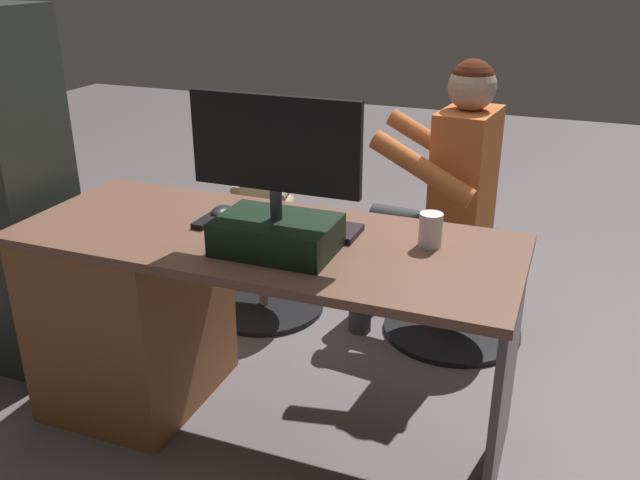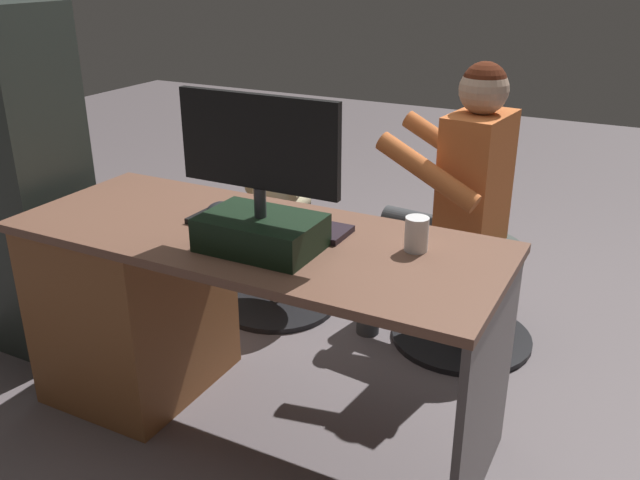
% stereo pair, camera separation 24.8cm
% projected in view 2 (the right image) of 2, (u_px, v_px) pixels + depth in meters
% --- Properties ---
extents(ground_plane, '(10.00, 10.00, 0.00)m').
position_uv_depth(ground_plane, '(317.00, 360.00, 2.78)').
color(ground_plane, '#675D60').
extents(desk, '(1.60, 0.64, 0.72)m').
position_uv_depth(desk, '(159.00, 297.00, 2.45)').
color(desk, brown).
rests_on(desk, ground_plane).
extents(monitor, '(0.51, 0.24, 0.46)m').
position_uv_depth(monitor, '(260.00, 206.00, 1.98)').
color(monitor, black).
rests_on(monitor, desk).
extents(keyboard, '(0.42, 0.14, 0.02)m').
position_uv_depth(keyboard, '(287.00, 224.00, 2.18)').
color(keyboard, black).
rests_on(keyboard, desk).
extents(computer_mouse, '(0.06, 0.10, 0.04)m').
position_uv_depth(computer_mouse, '(218.00, 208.00, 2.30)').
color(computer_mouse, black).
rests_on(computer_mouse, desk).
extents(cup, '(0.07, 0.07, 0.10)m').
position_uv_depth(cup, '(417.00, 234.00, 2.00)').
color(cup, white).
rests_on(cup, desk).
extents(tv_remote, '(0.05, 0.15, 0.02)m').
position_uv_depth(tv_remote, '(204.00, 215.00, 2.26)').
color(tv_remote, black).
rests_on(tv_remote, desk).
extents(office_chair_teddy, '(0.55, 0.55, 0.44)m').
position_uv_depth(office_chair_teddy, '(276.00, 257.00, 3.12)').
color(office_chair_teddy, black).
rests_on(office_chair_teddy, ground_plane).
extents(teddy_bear, '(0.26, 0.27, 0.38)m').
position_uv_depth(teddy_bear, '(275.00, 180.00, 2.98)').
color(teddy_bear, '#C4B891').
rests_on(teddy_bear, office_chair_teddy).
extents(visitor_chair, '(0.59, 0.59, 0.44)m').
position_uv_depth(visitor_chair, '(465.00, 290.00, 2.84)').
color(visitor_chair, black).
rests_on(visitor_chair, ground_plane).
extents(person, '(0.57, 0.52, 1.17)m').
position_uv_depth(person, '(452.00, 187.00, 2.69)').
color(person, orange).
rests_on(person, ground_plane).
extents(equipment_rack, '(0.44, 0.36, 1.38)m').
position_uv_depth(equipment_rack, '(21.00, 185.00, 2.68)').
color(equipment_rack, '#2B332E').
rests_on(equipment_rack, ground_plane).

